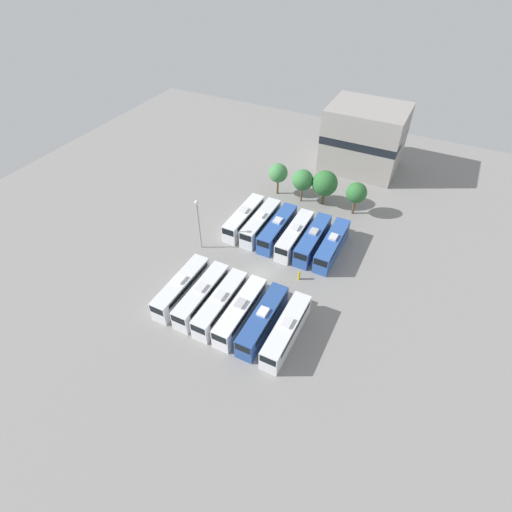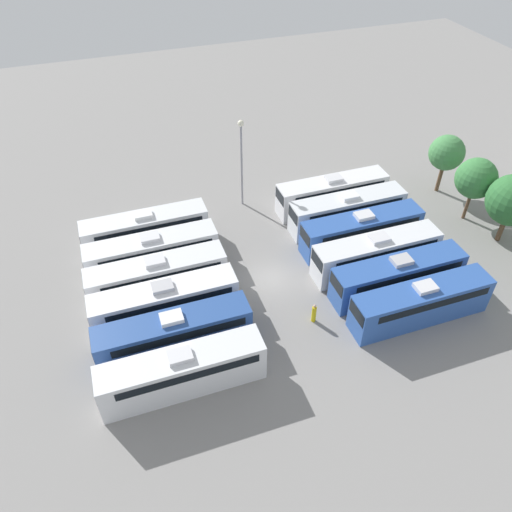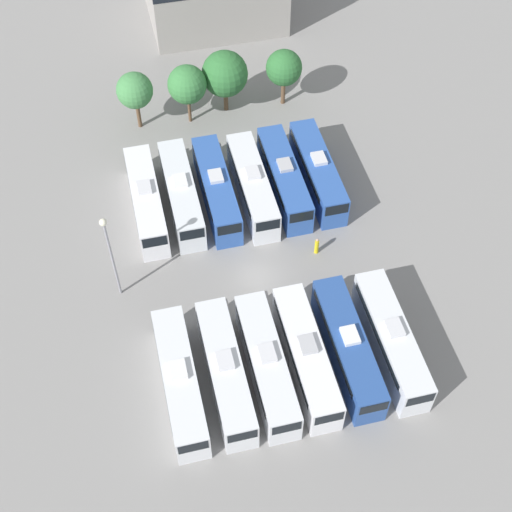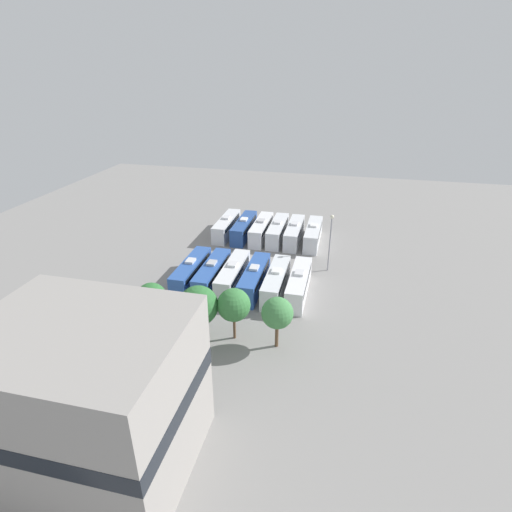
{
  "view_description": "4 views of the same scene",
  "coord_description": "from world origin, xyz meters",
  "views": [
    {
      "loc": [
        18.96,
        -39.52,
        42.9
      ],
      "look_at": [
        -0.92,
        -0.02,
        3.24
      ],
      "focal_mm": 28.0,
      "sensor_mm": 36.0,
      "label": 1
    },
    {
      "loc": [
        29.03,
        -11.48,
        29.63
      ],
      "look_at": [
        -1.39,
        -0.92,
        1.69
      ],
      "focal_mm": 35.0,
      "sensor_mm": 36.0,
      "label": 2
    },
    {
      "loc": [
        -8.7,
        -35.23,
        48.52
      ],
      "look_at": [
        0.07,
        0.96,
        1.67
      ],
      "focal_mm": 50.0,
      "sensor_mm": 36.0,
      "label": 3
    },
    {
      "loc": [
        -13.1,
        58.01,
        29.15
      ],
      "look_at": [
        -0.15,
        1.97,
        1.64
      ],
      "focal_mm": 28.0,
      "sensor_mm": 36.0,
      "label": 4
    }
  ],
  "objects": [
    {
      "name": "bus_7",
      "position": [
        -4.79,
        9.53,
        1.76
      ],
      "size": [
        2.44,
        11.3,
        3.56
      ],
      "color": "silver",
      "rests_on": "ground_plane"
    },
    {
      "name": "worker_person",
      "position": [
        5.59,
        1.43,
        0.82
      ],
      "size": [
        0.36,
        0.36,
        1.77
      ],
      "color": "gold",
      "rests_on": "ground_plane"
    },
    {
      "name": "tree_2",
      "position": [
        1.98,
        22.0,
        4.46
      ],
      "size": [
        4.64,
        4.64,
        6.8
      ],
      "color": "brown",
      "rests_on": "ground_plane"
    },
    {
      "name": "bus_6",
      "position": [
        -7.99,
        9.47,
        1.76
      ],
      "size": [
        2.44,
        11.3,
        3.56
      ],
      "color": "white",
      "rests_on": "ground_plane"
    },
    {
      "name": "bus_8",
      "position": [
        -1.59,
        9.33,
        1.76
      ],
      "size": [
        2.44,
        11.3,
        3.56
      ],
      "color": "#2D56A8",
      "rests_on": "ground_plane"
    },
    {
      "name": "tree_0",
      "position": [
        -7.07,
        21.49,
        4.48
      ],
      "size": [
        3.59,
        3.59,
        6.31
      ],
      "color": "brown",
      "rests_on": "ground_plane"
    },
    {
      "name": "bus_11",
      "position": [
        7.98,
        9.33,
        1.76
      ],
      "size": [
        2.44,
        11.3,
        3.56
      ],
      "color": "#2D56A8",
      "rests_on": "ground_plane"
    },
    {
      "name": "tree_1",
      "position": [
        -1.97,
        21.1,
        4.56
      ],
      "size": [
        3.86,
        3.86,
        6.51
      ],
      "color": "brown",
      "rests_on": "ground_plane"
    },
    {
      "name": "bus_3",
      "position": [
        1.48,
        -9.33,
        1.76
      ],
      "size": [
        2.44,
        11.3,
        3.56
      ],
      "color": "white",
      "rests_on": "ground_plane"
    },
    {
      "name": "bus_4",
      "position": [
        4.78,
        -9.32,
        1.76
      ],
      "size": [
        2.44,
        11.3,
        3.56
      ],
      "color": "#284C93",
      "rests_on": "ground_plane"
    },
    {
      "name": "bus_1",
      "position": [
        -4.72,
        -9.2,
        1.76
      ],
      "size": [
        2.44,
        11.3,
        3.56
      ],
      "color": "silver",
      "rests_on": "ground_plane"
    },
    {
      "name": "bus_9",
      "position": [
        1.69,
        8.99,
        1.76
      ],
      "size": [
        2.44,
        11.3,
        3.56
      ],
      "color": "silver",
      "rests_on": "ground_plane"
    },
    {
      "name": "bus_2",
      "position": [
        -1.6,
        -9.34,
        1.76
      ],
      "size": [
        2.44,
        11.3,
        3.56
      ],
      "color": "silver",
      "rests_on": "ground_plane"
    },
    {
      "name": "bus_10",
      "position": [
        4.75,
        9.26,
        1.76
      ],
      "size": [
        2.44,
        11.3,
        3.56
      ],
      "color": "#2D56A8",
      "rests_on": "ground_plane"
    },
    {
      "name": "light_pole",
      "position": [
        -11.53,
        1.12,
        6.1
      ],
      "size": [
        0.6,
        0.6,
        9.21
      ],
      "color": "gray",
      "rests_on": "ground_plane"
    },
    {
      "name": "bus_5",
      "position": [
        8.23,
        -9.49,
        1.76
      ],
      "size": [
        2.44,
        11.3,
        3.56
      ],
      "color": "silver",
      "rests_on": "ground_plane"
    },
    {
      "name": "depot_building",
      "position": [
        4.22,
        38.92,
        6.56
      ],
      "size": [
        15.18,
        12.3,
        12.98
      ],
      "color": "gray",
      "rests_on": "ground_plane"
    },
    {
      "name": "ground_plane",
      "position": [
        0.0,
        0.0,
        0.0
      ],
      "size": [
        120.08,
        120.08,
        0.0
      ],
      "primitive_type": "plane",
      "color": "gray"
    },
    {
      "name": "tree_3",
      "position": [
        7.97,
        21.63,
        4.39
      ],
      "size": [
        3.68,
        3.68,
        6.27
      ],
      "color": "brown",
      "rests_on": "ground_plane"
    },
    {
      "name": "bus_0",
      "position": [
        -8.16,
        -9.19,
        1.76
      ],
      "size": [
        2.44,
        11.3,
        3.56
      ],
      "color": "silver",
      "rests_on": "ground_plane"
    }
  ]
}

